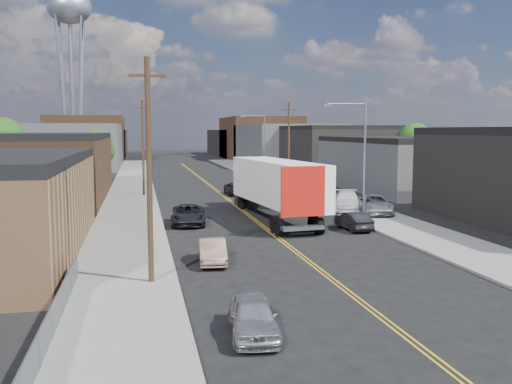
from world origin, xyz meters
name	(u,v)px	position (x,y,z in m)	size (l,w,h in m)	color
ground	(206,182)	(0.00, 60.00, 0.00)	(260.00, 260.00, 0.00)	black
centerline	(222,194)	(0.00, 45.00, 0.01)	(0.32, 120.00, 0.01)	gold
sidewalk_left	(131,196)	(-9.50, 45.00, 0.07)	(5.00, 140.00, 0.15)	slate
sidewalk_right	(307,192)	(9.50, 45.00, 0.07)	(5.00, 140.00, 0.15)	slate
warehouse_brown	(43,167)	(-18.00, 44.00, 3.30)	(12.00, 26.00, 6.60)	#4B2F1E
industrial_right_b	(408,163)	(22.00, 46.00, 3.05)	(14.00, 24.00, 6.10)	#3C3C3E
industrial_right_c	(333,150)	(22.00, 72.00, 3.80)	(14.00, 22.00, 7.60)	black
skyline_left_a	(76,146)	(-20.00, 95.00, 4.00)	(16.00, 30.00, 8.00)	#3C3C3E
skyline_right_a	(285,145)	(20.00, 95.00, 4.00)	(16.00, 30.00, 8.00)	#3C3C3E
skyline_left_b	(88,139)	(-20.00, 120.00, 5.00)	(16.00, 26.00, 10.00)	#4B2F1E
skyline_right_b	(259,138)	(20.00, 120.00, 5.00)	(16.00, 26.00, 10.00)	#4B2F1E
skyline_left_c	(95,143)	(-20.00, 140.00, 3.50)	(16.00, 40.00, 7.00)	black
skyline_right_c	(245,143)	(20.00, 140.00, 3.50)	(16.00, 40.00, 7.00)	black
water_tower	(69,14)	(-22.00, 110.00, 30.65)	(9.00, 9.00, 36.90)	gray
streetlight_near	(360,151)	(7.60, 25.00, 5.33)	(3.39, 0.25, 9.00)	gray
streetlight_far	(262,142)	(7.60, 60.00, 5.33)	(3.39, 0.25, 9.00)	gray
utility_pole_left_near	(149,170)	(-8.20, 10.00, 5.14)	(1.60, 0.26, 10.00)	black
utility_pole_left_far	(143,147)	(-8.20, 45.00, 5.14)	(1.60, 0.26, 10.00)	black
utility_pole_right	(289,145)	(8.20, 48.00, 5.14)	(1.60, 0.26, 10.00)	black
chainlink_fence	(52,323)	(-11.50, 3.50, 0.66)	(0.05, 16.00, 1.22)	slate
tree_left_mid	(3,142)	(-23.94, 55.00, 5.48)	(5.10, 5.04, 8.37)	black
tree_left_far	(97,148)	(-13.94, 62.00, 4.57)	(4.35, 4.20, 6.97)	black
tree_right_far	(415,142)	(30.06, 60.00, 5.18)	(4.85, 4.76, 7.91)	black
semi_truck	(272,185)	(1.56, 28.05, 2.62)	(4.51, 17.82, 4.60)	white
car_left_a	(253,316)	(-5.00, 2.82, 0.66)	(1.57, 3.90, 1.33)	#9B9D9F
car_left_b	(212,251)	(-5.00, 13.53, 0.64)	(1.35, 3.86, 1.27)	#816654
car_left_c	(188,215)	(-5.20, 26.00, 0.73)	(2.41, 5.23, 1.45)	black
car_right_oncoming	(353,221)	(5.80, 21.42, 0.64)	(1.35, 3.87, 1.27)	black
car_right_lot_a	(374,204)	(9.86, 27.46, 0.91)	(2.53, 5.49, 1.52)	#9B9EA0
car_right_lot_b	(347,201)	(8.54, 30.00, 0.93)	(2.18, 5.36, 1.56)	silver
car_right_lot_c	(308,187)	(8.79, 42.17, 0.93)	(1.84, 4.58, 1.56)	black
car_ahead_truck	(236,189)	(1.50, 44.38, 0.65)	(2.15, 4.66, 1.30)	black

